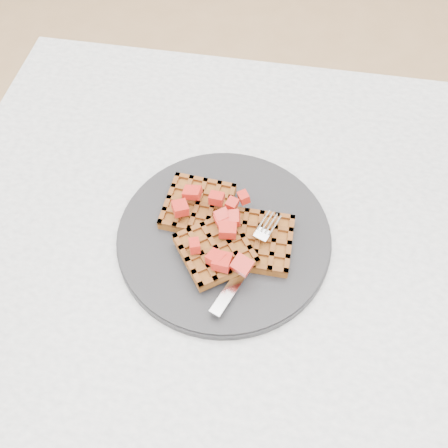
# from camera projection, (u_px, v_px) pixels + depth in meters

# --- Properties ---
(ground) EXTENTS (4.00, 4.00, 0.00)m
(ground) POSITION_uv_depth(u_px,v_px,m) (282.00, 391.00, 1.35)
(ground) COLOR tan
(ground) RESTS_ON ground
(table) EXTENTS (1.20, 0.80, 0.75)m
(table) POSITION_uv_depth(u_px,v_px,m) (320.00, 287.00, 0.82)
(table) COLOR silver
(table) RESTS_ON ground
(plate) EXTENTS (0.31, 0.31, 0.02)m
(plate) POSITION_uv_depth(u_px,v_px,m) (224.00, 236.00, 0.73)
(plate) COLOR black
(plate) RESTS_ON table
(waffles) EXTENTS (0.19, 0.19, 0.03)m
(waffles) POSITION_uv_depth(u_px,v_px,m) (224.00, 231.00, 0.71)
(waffles) COLOR brown
(waffles) RESTS_ON plate
(strawberry_pile) EXTENTS (0.15, 0.15, 0.02)m
(strawberry_pile) POSITION_uv_depth(u_px,v_px,m) (224.00, 218.00, 0.69)
(strawberry_pile) COLOR #990500
(strawberry_pile) RESTS_ON waffles
(fork) EXTENTS (0.09, 0.18, 0.02)m
(fork) POSITION_uv_depth(u_px,v_px,m) (250.00, 259.00, 0.69)
(fork) COLOR silver
(fork) RESTS_ON plate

